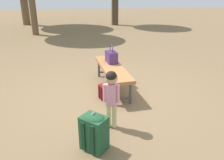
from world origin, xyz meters
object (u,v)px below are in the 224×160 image
park_bench (113,70)px  handbag (111,56)px  backpack_small (104,91)px  child_standing (111,91)px  backpack_large (94,131)px

park_bench → handbag: (-0.28, 0.01, 0.18)m
park_bench → backpack_small: bearing=-25.3°
park_bench → child_standing: child_standing is taller
handbag → backpack_large: (2.08, -0.45, -0.32)m
child_standing → backpack_small: (-0.91, -0.03, -0.41)m
park_bench → backpack_large: backpack_large is taller
handbag → backpack_small: handbag is taller
backpack_small → park_bench: bearing=154.7°
child_standing → backpack_small: 1.00m
park_bench → child_standing: (1.35, -0.18, 0.17)m
backpack_small → handbag: bearing=163.0°
park_bench → backpack_large: size_ratio=3.20×
handbag → park_bench: bearing=-2.1°
park_bench → backpack_large: 1.86m
backpack_large → backpack_small: 1.37m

